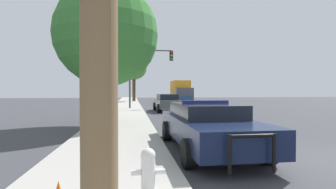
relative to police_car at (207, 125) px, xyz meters
The scene contains 10 objects.
ground_plane 2.93m from the police_car, 32.12° to the right, with size 110.00×110.00×0.00m, color #3D3D42.
sidewalk_left 3.16m from the police_car, 150.70° to the right, with size 3.00×110.00×0.13m.
police_car is the anchor object (origin of this frame).
fire_hydrant 3.85m from the police_car, 119.87° to the right, with size 0.52×0.23×0.71m.
traffic_light 16.72m from the police_car, 92.69° to the left, with size 4.00×0.35×5.36m.
car_background_midblock 13.88m from the police_car, 87.18° to the left, with size 1.98×4.26×1.42m.
car_background_oncoming 28.92m from the police_car, 80.04° to the left, with size 2.08×4.38×1.25m.
box_truck 30.98m from the police_car, 80.70° to the left, with size 2.73×7.00×3.12m.
tree_sidewalk_far 31.83m from the police_car, 93.30° to the left, with size 3.86×3.86×7.02m.
tree_sidewalk_near 7.32m from the police_car, 121.58° to the left, with size 4.89×4.89×6.68m.
Camera 1 is at (-4.57, -5.81, 1.72)m, focal length 28.00 mm.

